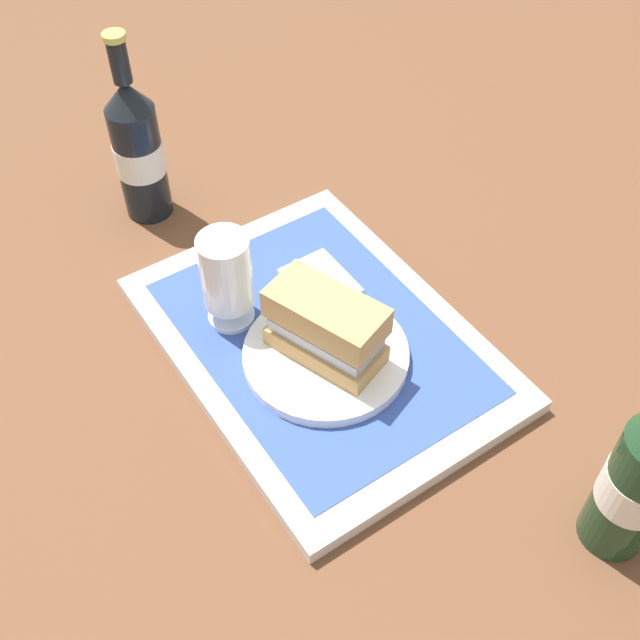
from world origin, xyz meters
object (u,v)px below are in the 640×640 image
object	(u,v)px
beer_glass	(227,276)
beer_bottle	(138,149)
plate	(326,355)
sandwich	(323,325)

from	to	relation	value
beer_glass	beer_bottle	xyz separation A→B (m)	(0.26, -0.01, 0.01)
beer_bottle	plate	bearing A→B (deg)	-173.27
sandwich	beer_glass	distance (m)	0.13
plate	beer_bottle	xyz separation A→B (m)	(0.37, 0.04, 0.08)
sandwich	plate	bearing A→B (deg)	180.00
sandwich	beer_bottle	world-z (taller)	beer_bottle
plate	beer_bottle	world-z (taller)	beer_bottle
plate	sandwich	xyz separation A→B (m)	(0.00, 0.00, 0.05)
plate	beer_bottle	size ratio (longest dim) A/B	0.71
beer_glass	beer_bottle	distance (m)	0.26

